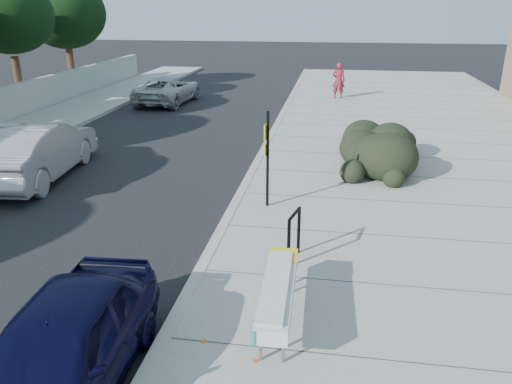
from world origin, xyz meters
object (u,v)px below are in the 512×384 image
wagon_silver (36,150)px  suv_silver (168,90)px  sedan_navy (60,352)px  pedestrian (339,80)px  sign_post (267,153)px  bike_rack (294,231)px  bench (278,291)px

wagon_silver → suv_silver: bearing=-95.8°
sedan_navy → pedestrian: size_ratio=2.23×
sign_post → wagon_silver: sign_post is taller
wagon_silver → sedan_navy: bearing=117.3°
suv_silver → pedestrian: size_ratio=2.66×
wagon_silver → pedestrian: size_ratio=2.79×
bike_rack → pedestrian: (0.75, 17.62, 0.30)m
pedestrian → sedan_navy: bearing=84.5°
bench → wagon_silver: size_ratio=0.47×
sign_post → wagon_silver: bearing=177.1°
bench → pedestrian: 19.68m
pedestrian → suv_silver: bearing=16.0°
bench → sedan_navy: (-2.50, -1.76, -0.03)m
pedestrian → wagon_silver: bearing=61.5°
suv_silver → pedestrian: bearing=-163.4°
bike_rack → sign_post: bearing=121.5°
bench → sedan_navy: size_ratio=0.59×
wagon_silver → bike_rack: bearing=146.5°
pedestrian → bike_rack: bearing=90.8°
bike_rack → sedan_navy: bearing=-110.9°
sedan_navy → pedestrian: (3.31, 21.41, 0.36)m
sedan_navy → suv_silver: sedan_navy is taller
bike_rack → sign_post: sign_post is taller
bench → bike_rack: bike_rack is taller
bench → pedestrian: pedestrian is taller
bench → wagon_silver: 9.71m
bike_rack → wagon_silver: (-7.65, 4.02, 0.08)m
sign_post → suv_silver: bearing=126.3°
bike_rack → suv_silver: size_ratio=0.21×
sedan_navy → pedestrian: pedestrian is taller
suv_silver → sedan_navy: bearing=108.4°
wagon_silver → suv_silver: 11.70m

